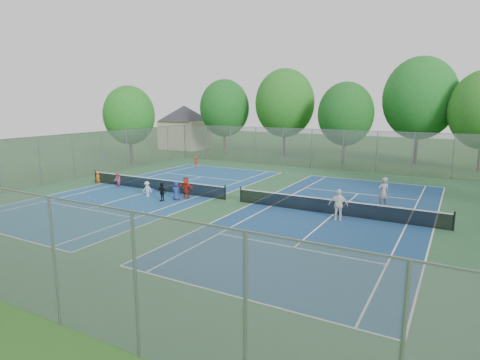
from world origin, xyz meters
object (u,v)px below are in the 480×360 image
object	(u,v)px
net_right	(334,207)
net_left	(154,185)
instructor	(383,193)
ball_hopper	(186,188)
ball_crate	(151,191)

from	to	relation	value
net_right	net_left	bearing A→B (deg)	180.00
instructor	ball_hopper	bearing A→B (deg)	-29.81
net_left	ball_hopper	world-z (taller)	net_left
net_left	instructor	world-z (taller)	instructor
ball_crate	ball_hopper	bearing A→B (deg)	39.06
instructor	ball_crate	bearing A→B (deg)	-25.32
net_left	ball_hopper	bearing A→B (deg)	21.45
ball_hopper	instructor	xyz separation A→B (m)	(13.96, 2.18, 0.73)
net_left	ball_hopper	distance (m)	2.50
net_left	ball_crate	xyz separation A→B (m)	(0.34, -0.70, -0.32)
net_right	ball_crate	distance (m)	13.68
net_left	net_right	xyz separation A→B (m)	(14.00, 0.00, 0.00)
net_left	ball_crate	distance (m)	0.84
net_left	ball_crate	bearing A→B (deg)	-64.14
ball_crate	net_right	bearing A→B (deg)	2.92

